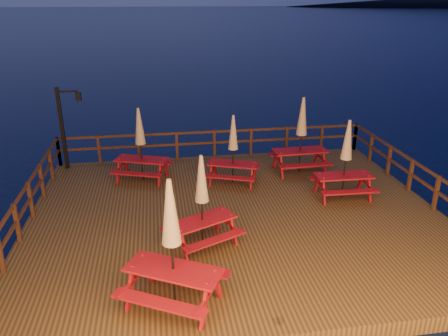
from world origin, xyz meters
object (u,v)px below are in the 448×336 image
at_px(picnic_table_1, 346,158).
at_px(lamp_post, 66,121).
at_px(picnic_table_2, 202,200).
at_px(picnic_table_0, 172,242).

bearing_deg(picnic_table_1, lamp_post, 157.51).
bearing_deg(picnic_table_2, lamp_post, 99.34).
xyz_separation_m(lamp_post, picnic_table_1, (8.90, -3.95, -0.48)).
xyz_separation_m(picnic_table_1, picnic_table_2, (-4.69, -2.18, -0.03)).
relative_size(lamp_post, picnic_table_1, 1.19).
xyz_separation_m(lamp_post, picnic_table_2, (4.22, -6.13, -0.52)).
bearing_deg(picnic_table_1, picnic_table_0, -140.36).
relative_size(picnic_table_0, picnic_table_1, 1.11).
xyz_separation_m(picnic_table_0, picnic_table_1, (5.51, 4.33, -0.15)).
xyz_separation_m(lamp_post, picnic_table_0, (3.39, -8.29, -0.33)).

